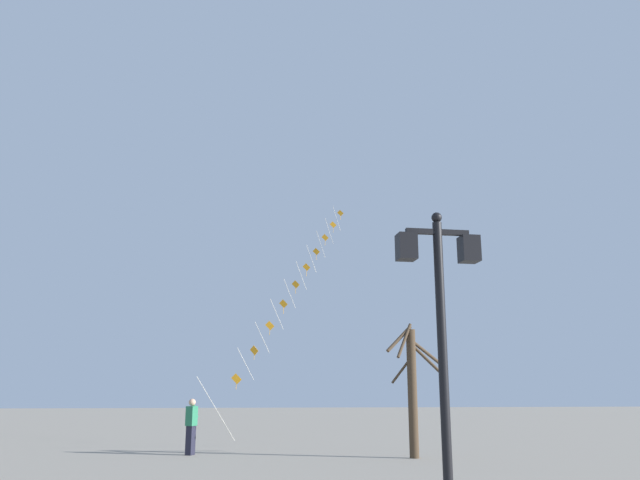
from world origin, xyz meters
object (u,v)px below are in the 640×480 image
(kite_train, at_px, (294,287))
(kite_flyer, at_px, (191,425))
(twin_lantern_lamp_post, at_px, (440,303))
(bare_tree, at_px, (412,386))

(kite_train, relative_size, kite_flyer, 9.33)
(twin_lantern_lamp_post, distance_m, bare_tree, 10.68)
(kite_train, distance_m, bare_tree, 12.65)
(twin_lantern_lamp_post, bearing_deg, bare_tree, 75.35)
(twin_lantern_lamp_post, distance_m, kite_flyer, 13.19)
(bare_tree, bearing_deg, kite_train, 101.26)
(twin_lantern_lamp_post, relative_size, kite_train, 0.28)
(kite_train, distance_m, kite_flyer, 11.95)
(twin_lantern_lamp_post, height_order, kite_flyer, twin_lantern_lamp_post)
(kite_train, height_order, kite_flyer, kite_train)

